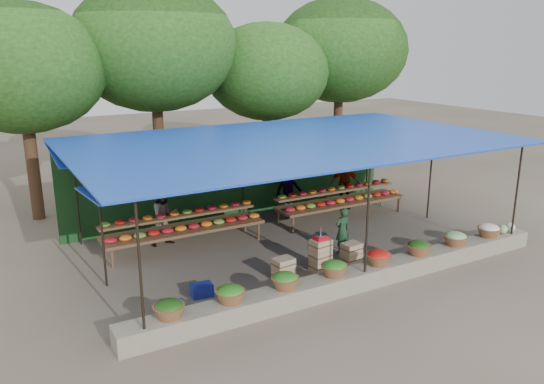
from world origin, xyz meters
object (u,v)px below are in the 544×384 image
crate_counter (319,258)px  blue_crate_back (202,290)px  blue_crate_front (173,310)px  vendor_seated (342,230)px  weighing_scale (321,237)px

crate_counter → blue_crate_back: size_ratio=5.42×
blue_crate_front → vendor_seated: bearing=18.4°
vendor_seated → blue_crate_front: 4.95m
blue_crate_back → vendor_seated: bearing=12.6°
crate_counter → blue_crate_front: (-3.68, -0.37, -0.18)m
crate_counter → blue_crate_back: (-2.88, 0.15, -0.18)m
crate_counter → weighing_scale: (0.02, -0.00, 0.53)m
blue_crate_front → blue_crate_back: size_ratio=1.02×
weighing_scale → blue_crate_back: bearing=177.0°
vendor_seated → blue_crate_front: bearing=10.8°
crate_counter → vendor_seated: size_ratio=2.02×
weighing_scale → blue_crate_front: size_ratio=0.71×
vendor_seated → blue_crate_front: vendor_seated is taller
vendor_seated → blue_crate_back: 4.08m
crate_counter → blue_crate_front: size_ratio=5.32×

